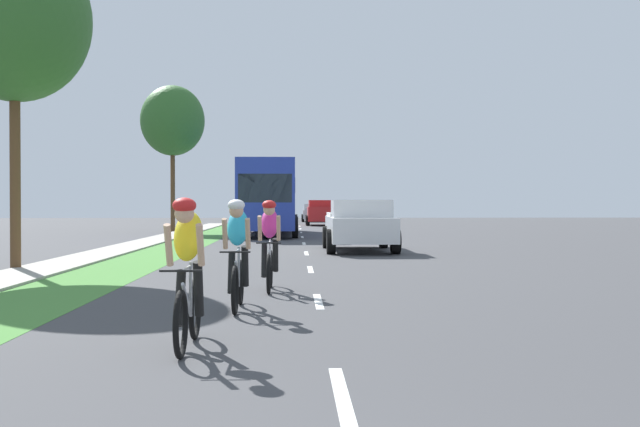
# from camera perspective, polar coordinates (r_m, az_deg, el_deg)

# --- Properties ---
(ground_plane) EXTENTS (120.00, 120.00, 0.00)m
(ground_plane) POSITION_cam_1_polar(r_m,az_deg,el_deg) (21.53, -1.00, -3.30)
(ground_plane) COLOR #424244
(grass_verge) EXTENTS (1.90, 70.00, 0.01)m
(grass_verge) POSITION_cam_1_polar(r_m,az_deg,el_deg) (21.91, -12.81, -3.24)
(grass_verge) COLOR #478438
(grass_verge) RESTS_ON ground_plane
(sidewalk_concrete) EXTENTS (1.42, 70.00, 0.10)m
(sidewalk_concrete) POSITION_cam_1_polar(r_m,az_deg,el_deg) (22.28, -17.02, -3.18)
(sidewalk_concrete) COLOR #9E998E
(sidewalk_concrete) RESTS_ON ground_plane
(lane_markings_center) EXTENTS (0.12, 52.20, 0.01)m
(lane_markings_center) POSITION_cam_1_polar(r_m,az_deg,el_deg) (25.52, -1.16, -2.66)
(lane_markings_center) COLOR white
(lane_markings_center) RESTS_ON ground_plane
(cyclist_lead) EXTENTS (0.42, 1.72, 1.58)m
(cyclist_lead) POSITION_cam_1_polar(r_m,az_deg,el_deg) (7.85, -10.14, -4.41)
(cyclist_lead) COLOR black
(cyclist_lead) RESTS_ON ground_plane
(cyclist_trailing) EXTENTS (0.42, 1.72, 1.58)m
(cyclist_trailing) POSITION_cam_1_polar(r_m,az_deg,el_deg) (10.63, -6.36, -3.06)
(cyclist_trailing) COLOR black
(cyclist_trailing) RESTS_ON ground_plane
(cyclist_distant) EXTENTS (0.42, 1.72, 1.58)m
(cyclist_distant) POSITION_cam_1_polar(r_m,az_deg,el_deg) (12.93, -3.90, -2.38)
(cyclist_distant) COLOR black
(cyclist_distant) RESTS_ON ground_plane
(pickup_white) EXTENTS (2.22, 5.10, 1.64)m
(pickup_white) POSITION_cam_1_polar(r_m,az_deg,el_deg) (23.82, 3.04, -0.92)
(pickup_white) COLOR silver
(pickup_white) RESTS_ON ground_plane
(bus_blue) EXTENTS (2.78, 11.60, 3.48)m
(bus_blue) POSITION_cam_1_polar(r_m,az_deg,el_deg) (36.65, -3.90, 1.46)
(bus_blue) COLOR #23389E
(bus_blue) RESTS_ON ground_plane
(suv_red) EXTENTS (2.15, 4.70, 1.79)m
(suv_red) POSITION_cam_1_polar(r_m,az_deg,el_deg) (52.81, 0.07, 0.12)
(suv_red) COLOR red
(suv_red) RESTS_ON ground_plane
(sedan_silver) EXTENTS (1.98, 4.30, 1.52)m
(sedan_silver) POSITION_cam_1_polar(r_m,az_deg,el_deg) (63.61, -0.53, 0.06)
(sedan_silver) COLOR #A5A8AD
(sedan_silver) RESTS_ON ground_plane
(street_tree_near) EXTENTS (3.47, 3.47, 7.69)m
(street_tree_near) POSITION_cam_1_polar(r_m,az_deg,el_deg) (18.96, -22.46, 13.63)
(street_tree_near) COLOR brown
(street_tree_near) RESTS_ON ground_plane
(street_tree_far) EXTENTS (3.42, 3.42, 7.88)m
(street_tree_far) POSITION_cam_1_polar(r_m,az_deg,el_deg) (40.81, -11.28, 7.00)
(street_tree_far) COLOR brown
(street_tree_far) RESTS_ON ground_plane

